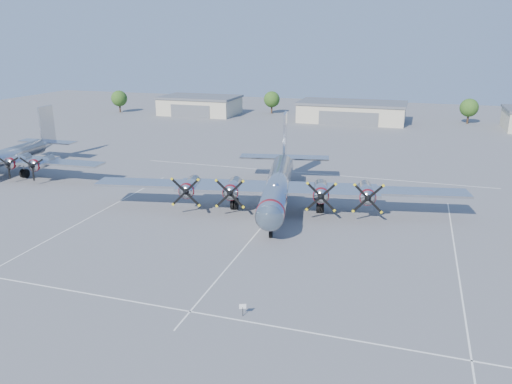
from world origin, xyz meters
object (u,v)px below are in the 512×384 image
(hangar_west, at_px, (200,105))
(info_placard, at_px, (243,308))
(hangar_center, at_px, (352,112))
(bomber_west, at_px, (10,173))
(tree_west, at_px, (272,99))
(tree_far_west, at_px, (119,98))
(main_bomber_b29, at_px, (278,206))
(tree_east, at_px, (469,108))

(hangar_west, height_order, info_placard, hangar_west)
(hangar_center, distance_m, bomber_west, 87.10)
(bomber_west, bearing_deg, hangar_center, 53.62)
(hangar_center, bearing_deg, bomber_west, -123.60)
(tree_west, relative_size, bomber_west, 0.18)
(tree_far_west, bearing_deg, main_bomber_b29, -45.55)
(tree_far_west, height_order, info_placard, tree_far_west)
(main_bomber_b29, bearing_deg, tree_far_west, 123.30)
(hangar_center, relative_size, tree_east, 4.31)
(main_bomber_b29, xyz_separation_m, bomber_west, (-47.93, 2.55, 0.00))
(tree_far_west, xyz_separation_m, info_placard, (74.45, -99.30, -3.44))
(hangar_west, distance_m, info_placard, 114.51)
(tree_east, relative_size, bomber_west, 0.18)
(tree_far_west, xyz_separation_m, tree_west, (45.00, 12.00, 0.00))
(tree_far_west, bearing_deg, info_placard, -53.14)
(tree_far_west, height_order, main_bomber_b29, tree_far_west)
(bomber_west, bearing_deg, tree_east, 42.35)
(hangar_center, xyz_separation_m, main_bomber_b29, (-0.25, -75.07, -2.71))
(main_bomber_b29, bearing_deg, tree_west, 95.44)
(hangar_west, bearing_deg, bomber_west, -92.51)
(info_placard, bearing_deg, tree_far_west, 104.21)
(hangar_west, relative_size, hangar_center, 0.79)
(hangar_center, bearing_deg, tree_west, 162.18)
(main_bomber_b29, height_order, info_placard, main_bomber_b29)
(tree_west, bearing_deg, hangar_west, -158.11)
(main_bomber_b29, relative_size, bomber_west, 1.28)
(tree_east, xyz_separation_m, main_bomber_b29, (-30.25, -81.11, -4.22))
(hangar_center, relative_size, info_placard, 25.88)
(hangar_west, relative_size, tree_east, 3.40)
(hangar_west, relative_size, tree_west, 3.40)
(tree_east, distance_m, info_placard, 112.30)
(bomber_west, bearing_deg, hangar_west, 84.70)
(tree_east, height_order, bomber_west, tree_east)
(hangar_center, relative_size, tree_far_west, 4.31)
(tree_far_west, relative_size, tree_east, 1.00)
(tree_far_west, bearing_deg, bomber_west, -72.34)
(hangar_center, bearing_deg, tree_far_west, -176.76)
(tree_far_west, height_order, tree_east, same)
(main_bomber_b29, relative_size, info_placard, 43.77)
(hangar_center, xyz_separation_m, tree_east, (30.00, 6.04, 1.51))
(tree_west, bearing_deg, tree_east, -2.08)
(bomber_west, height_order, info_placard, bomber_west)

